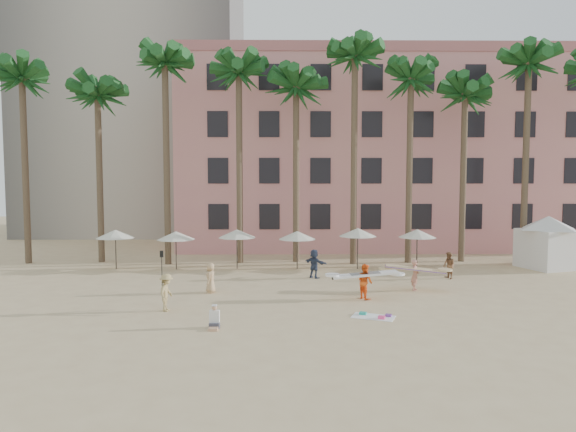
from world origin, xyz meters
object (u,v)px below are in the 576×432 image
Objects in this scene: pink_hotel at (380,157)px; carrier_yellow at (415,273)px; carrier_white at (365,280)px; cabana at (548,237)px.

carrier_yellow is at bearing -95.32° from pink_hotel.
pink_hotel reaches higher than carrier_yellow.
pink_hotel is 21.46m from carrier_yellow.
pink_hotel is 11.00× the size of carrier_yellow.
pink_hotel is 10.54× the size of carrier_white.
carrier_white reaches higher than carrier_yellow.
pink_hotel is at bearing 84.68° from carrier_yellow.
cabana is 16.16m from carrier_white.
pink_hotel is at bearing 123.13° from cabana.
carrier_yellow is 3.52m from carrier_white.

